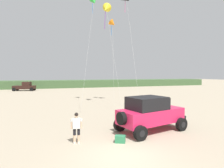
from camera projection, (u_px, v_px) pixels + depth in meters
name	position (u px, v px, depth m)	size (l,w,h in m)	color
ground_plane	(124.00, 156.00, 8.45)	(220.00, 220.00, 0.00)	tan
dune_ridge	(66.00, 84.00, 52.97)	(90.00, 7.44, 1.99)	#426038
jeep	(150.00, 113.00, 12.17)	(5.02, 3.27, 2.26)	#EA2151
person_watching	(77.00, 126.00, 9.99)	(0.62, 0.36, 1.67)	#DBB28E
cooler_box	(120.00, 139.00, 10.16)	(0.56, 0.36, 0.38)	#2D7F51
distant_pickup	(25.00, 87.00, 42.05)	(4.90, 3.25, 1.98)	black
kite_black_sled	(94.00, 1.00, 23.09)	(3.26, 5.91, 13.37)	green
kite_red_delta	(113.00, 24.00, 24.41)	(1.59, 3.75, 10.91)	orange
kite_orange_streamer	(106.00, 9.00, 21.48)	(1.75, 5.68, 12.03)	yellow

